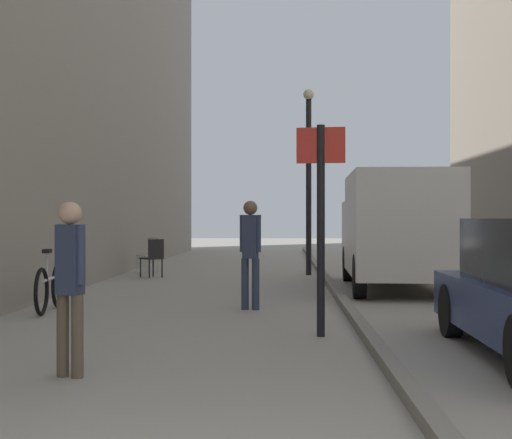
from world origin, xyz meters
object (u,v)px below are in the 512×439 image
Objects in this scene: street_sign_post at (321,211)px; lamp_post at (309,169)px; cafe_chair_near_window at (153,255)px; pedestrian_main_foreground at (250,247)px; pedestrian_mid_block at (70,276)px; delivery_van at (395,228)px; bicycle_leaning at (50,287)px; cafe_chair_by_doorway at (150,253)px.

street_sign_post is 0.55× the size of lamp_post.
pedestrian_main_foreground is at bearing -112.22° from cafe_chair_near_window.
pedestrian_mid_block is at bearing 53.55° from street_sign_post.
street_sign_post is at bearing -104.63° from delivery_van.
bicycle_leaning is 8.11m from cafe_chair_by_doorway.
delivery_van reaches higher than cafe_chair_near_window.
cafe_chair_near_window is (-5.46, 2.78, -0.71)m from delivery_van.
delivery_van is 6.17m from cafe_chair_near_window.
street_sign_post is at bearing -59.52° from pedestrian_main_foreground.
pedestrian_main_foreground is at bearing -61.63° from street_sign_post.
lamp_post is at bearing 56.95° from bicycle_leaning.
street_sign_post is 4.84m from bicycle_leaning.
delivery_van reaches higher than pedestrian_main_foreground.
lamp_post is at bearing -82.98° from street_sign_post.
pedestrian_mid_block is 11.50m from cafe_chair_near_window.
street_sign_post is at bearing -33.29° from bicycle_leaning.
cafe_chair_near_window and cafe_chair_by_doorway have the same top height.
cafe_chair_near_window is 1.00× the size of cafe_chair_by_doorway.
cafe_chair_near_window is (-3.83, -0.98, -2.18)m from lamp_post.
cafe_chair_by_doorway is (-0.33, 1.44, 0.00)m from cafe_chair_near_window.
street_sign_post is 10.04m from lamp_post.
cafe_chair_by_doorway is at bearing 121.30° from pedestrian_main_foreground.
lamp_post is at bearing 115.50° from delivery_van.
cafe_chair_near_window is (0.47, 6.66, 0.17)m from bicycle_leaning.
street_sign_post is 2.77× the size of cafe_chair_near_window.
pedestrian_main_foreground is 1.84× the size of cafe_chair_by_doorway.
pedestrian_main_foreground is 0.98× the size of bicycle_leaning.
delivery_van is (2.83, 3.54, 0.26)m from pedestrian_main_foreground.
pedestrian_main_foreground is 0.67× the size of street_sign_post.
pedestrian_main_foreground reaches higher than pedestrian_mid_block.
cafe_chair_near_window is at bearing 122.99° from pedestrian_main_foreground.
street_sign_post is (-1.85, -6.21, 0.29)m from delivery_van.
lamp_post reaches higher than cafe_chair_by_doorway.
delivery_van is 5.87× the size of cafe_chair_by_doorway.
pedestrian_main_foreground reaches higher than cafe_chair_near_window.
delivery_van is at bearing -173.65° from cafe_chair_by_doorway.
street_sign_post reaches higher than cafe_chair_by_doorway.
delivery_van is 7.15m from bicycle_leaning.
lamp_post is 5.06× the size of cafe_chair_by_doorway.
lamp_post is 2.69× the size of bicycle_leaning.
delivery_van is at bearing -71.84° from cafe_chair_near_window.
street_sign_post is at bearing 66.06° from pedestrian_mid_block.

